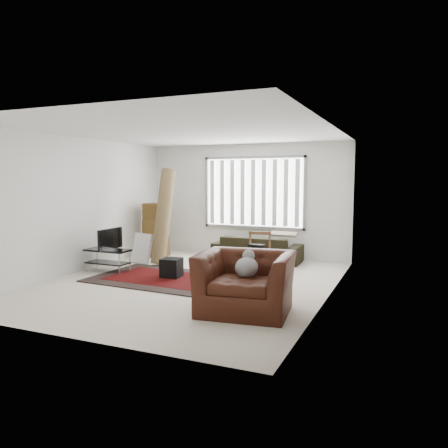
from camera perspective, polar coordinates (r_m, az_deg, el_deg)
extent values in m
plane|color=beige|center=(8.01, -4.66, -7.65)|extent=(6.00, 6.00, 0.00)
cube|color=white|center=(7.83, -4.83, 11.92)|extent=(5.00, 6.00, 0.02)
cube|color=silver|center=(10.55, 2.92, 3.06)|extent=(5.00, 0.02, 2.70)
cube|color=silver|center=(5.36, -19.96, -0.14)|extent=(5.00, 0.02, 2.70)
cube|color=silver|center=(9.25, -18.58, 2.35)|extent=(0.02, 6.00, 2.70)
cube|color=silver|center=(7.00, 13.66, 1.41)|extent=(0.02, 6.00, 2.70)
cube|color=white|center=(10.45, 3.92, 4.13)|extent=(2.40, 0.01, 1.60)
cube|color=gray|center=(10.43, 3.89, 4.12)|extent=(2.52, 0.06, 1.72)
cube|color=white|center=(10.40, 3.81, 4.12)|extent=(2.40, 0.02, 1.55)
cube|color=black|center=(8.34, -7.74, -7.07)|extent=(2.76, 1.90, 0.02)
cube|color=#410505|center=(8.34, -7.75, -6.98)|extent=(2.17, 1.32, 0.00)
cube|color=black|center=(9.14, -14.98, -3.32)|extent=(0.92, 0.41, 0.04)
cube|color=black|center=(9.19, -14.93, -4.90)|extent=(0.88, 0.38, 0.03)
cylinder|color=#B2B2B7|center=(9.31, -17.61, -4.55)|extent=(0.03, 0.03, 0.46)
cylinder|color=#B2B2B7|center=(8.80, -13.52, -5.04)|extent=(0.03, 0.03, 0.46)
cylinder|color=#B2B2B7|center=(9.57, -16.25, -4.23)|extent=(0.03, 0.03, 0.46)
cylinder|color=#B2B2B7|center=(9.07, -12.20, -4.68)|extent=(0.03, 0.03, 0.46)
imported|color=black|center=(9.11, -15.01, -1.88)|extent=(0.10, 0.74, 0.43)
cube|color=black|center=(8.38, -6.87, -5.67)|extent=(0.39, 0.39, 0.35)
cube|color=brown|center=(10.73, -8.93, -2.92)|extent=(0.55, 0.50, 0.48)
cube|color=brown|center=(10.64, -8.96, -0.53)|extent=(0.50, 0.45, 0.43)
cube|color=brown|center=(10.66, -9.04, 1.68)|extent=(0.45, 0.45, 0.38)
cube|color=silver|center=(9.92, -10.65, -3.13)|extent=(0.57, 0.36, 0.67)
cylinder|color=brown|center=(9.72, -7.94, 1.04)|extent=(0.40, 0.92, 2.12)
imported|color=black|center=(9.97, 4.36, -2.70)|extent=(2.02, 0.91, 0.77)
cube|color=#836C56|center=(8.30, 4.27, -4.12)|extent=(0.48, 0.48, 0.05)
cylinder|color=brown|center=(8.22, 2.54, -5.75)|extent=(0.04, 0.04, 0.43)
cylinder|color=brown|center=(8.10, 5.17, -5.94)|extent=(0.04, 0.04, 0.43)
cylinder|color=brown|center=(8.58, 3.41, -5.25)|extent=(0.04, 0.04, 0.43)
cylinder|color=brown|center=(8.47, 5.93, -5.42)|extent=(0.04, 0.04, 0.43)
cube|color=brown|center=(8.43, 4.72, -1.19)|extent=(0.44, 0.05, 0.06)
cube|color=brown|center=(8.52, 3.44, -2.37)|extent=(0.04, 0.04, 0.43)
cube|color=brown|center=(8.40, 5.99, -2.51)|extent=(0.04, 0.04, 0.43)
cube|color=black|center=(8.28, 4.28, -3.31)|extent=(0.29, 0.17, 0.19)
imported|color=#3C170C|center=(6.21, 2.84, -7.09)|extent=(1.43, 1.28, 0.96)
ellipsoid|color=#59595B|center=(6.18, 2.84, -5.80)|extent=(0.31, 0.37, 0.24)
sphere|color=#59595B|center=(6.33, 3.23, -4.18)|extent=(0.18, 0.18, 0.18)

